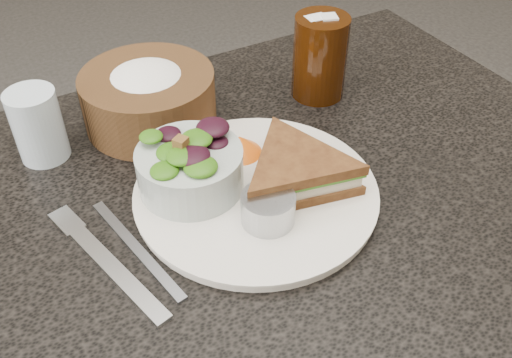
{
  "coord_description": "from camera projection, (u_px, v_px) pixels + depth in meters",
  "views": [
    {
      "loc": [
        -0.26,
        -0.47,
        1.24
      ],
      "look_at": [
        -0.0,
        -0.01,
        0.78
      ],
      "focal_mm": 40.0,
      "sensor_mm": 36.0,
      "label": 1
    }
  ],
  "objects": [
    {
      "name": "dining_table",
      "position": [
        254.0,
        354.0,
        0.98
      ],
      "size": [
        1.0,
        0.7,
        0.75
      ],
      "primitive_type": "cube",
      "color": "black",
      "rests_on": "floor"
    },
    {
      "name": "dinner_plate",
      "position": [
        256.0,
        193.0,
        0.72
      ],
      "size": [
        0.3,
        0.3,
        0.01
      ],
      "primitive_type": "cylinder",
      "color": "silver",
      "rests_on": "dining_table"
    },
    {
      "name": "sandwich",
      "position": [
        296.0,
        171.0,
        0.71
      ],
      "size": [
        0.21,
        0.21,
        0.05
      ],
      "primitive_type": null,
      "rotation": [
        0.0,
        0.0,
        -0.2
      ],
      "color": "brown",
      "rests_on": "dinner_plate"
    },
    {
      "name": "salad_bowl",
      "position": [
        190.0,
        163.0,
        0.7
      ],
      "size": [
        0.17,
        0.17,
        0.08
      ],
      "primitive_type": null,
      "rotation": [
        0.0,
        0.0,
        0.41
      ],
      "color": "#A1ADA8",
      "rests_on": "dinner_plate"
    },
    {
      "name": "dressing_ramekin",
      "position": [
        268.0,
        209.0,
        0.66
      ],
      "size": [
        0.08,
        0.08,
        0.04
      ],
      "primitive_type": "cylinder",
      "rotation": [
        0.0,
        0.0,
        -0.39
      ],
      "color": "#A0A3A8",
      "rests_on": "dinner_plate"
    },
    {
      "name": "orange_wedge",
      "position": [
        240.0,
        145.0,
        0.76
      ],
      "size": [
        0.09,
        0.09,
        0.03
      ],
      "primitive_type": "cone",
      "rotation": [
        0.0,
        0.0,
        0.74
      ],
      "color": "orange",
      "rests_on": "dinner_plate"
    },
    {
      "name": "fork",
      "position": [
        112.0,
        267.0,
        0.64
      ],
      "size": [
        0.07,
        0.2,
        0.01
      ],
      "primitive_type": "cube",
      "rotation": [
        0.0,
        0.0,
        0.25
      ],
      "color": "#B5B6B8",
      "rests_on": "dining_table"
    },
    {
      "name": "knife",
      "position": [
        137.0,
        249.0,
        0.66
      ],
      "size": [
        0.05,
        0.19,
        0.0
      ],
      "primitive_type": "cube",
      "rotation": [
        0.0,
        0.0,
        0.18
      ],
      "color": "gray",
      "rests_on": "dining_table"
    },
    {
      "name": "bread_basket",
      "position": [
        148.0,
        90.0,
        0.81
      ],
      "size": [
        0.23,
        0.23,
        0.11
      ],
      "primitive_type": null,
      "rotation": [
        0.0,
        0.0,
        0.23
      ],
      "color": "brown",
      "rests_on": "dining_table"
    },
    {
      "name": "cola_glass",
      "position": [
        320.0,
        54.0,
        0.86
      ],
      "size": [
        0.09,
        0.09,
        0.14
      ],
      "primitive_type": null,
      "rotation": [
        0.0,
        0.0,
        -0.15
      ],
      "color": "black",
      "rests_on": "dining_table"
    },
    {
      "name": "water_glass",
      "position": [
        38.0,
        125.0,
        0.76
      ],
      "size": [
        0.08,
        0.08,
        0.1
      ],
      "primitive_type": "cylinder",
      "rotation": [
        0.0,
        0.0,
        -0.34
      ],
      "color": "silver",
      "rests_on": "dining_table"
    }
  ]
}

